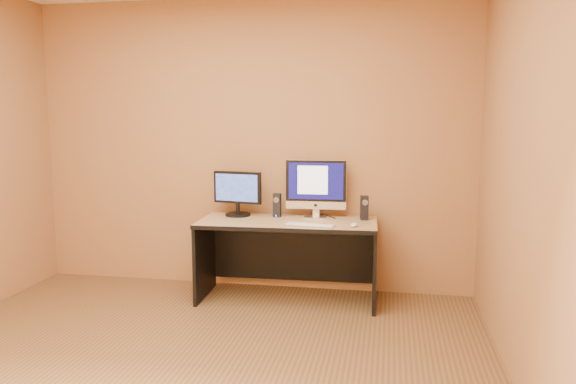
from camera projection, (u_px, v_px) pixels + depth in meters
The scene contains 10 objects.
walls at pixel (163, 166), 3.13m from camera, with size 4.00×4.00×2.60m, color olive, non-canonical shape.
desk at pixel (288, 261), 4.78m from camera, with size 1.49×0.65×0.69m, color tan, non-canonical shape.
imac at pixel (316, 188), 4.85m from camera, with size 0.53×0.20×0.51m, color silver, non-canonical shape.
second_monitor at pixel (238, 194), 4.94m from camera, with size 0.45×0.22×0.39m, color black, non-canonical shape.
speaker_left at pixel (277, 205), 4.90m from camera, with size 0.06×0.07×0.21m, color black, non-canonical shape.
speaker_right at pixel (364, 208), 4.77m from camera, with size 0.06×0.07×0.21m, color black, non-canonical shape.
keyboard at pixel (310, 225), 4.50m from camera, with size 0.40×0.11×0.02m, color silver.
mouse at pixel (354, 225), 4.49m from camera, with size 0.05×0.10×0.03m, color white.
cable_a at pixel (330, 216), 4.91m from camera, with size 0.01×0.01×0.21m, color black.
cable_b at pixel (318, 215), 4.97m from camera, with size 0.01×0.01×0.17m, color black.
Camera 1 is at (1.25, -2.94, 1.60)m, focal length 35.00 mm.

